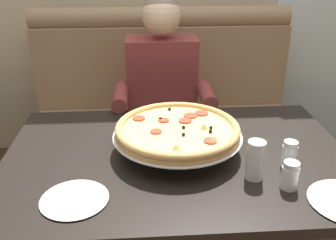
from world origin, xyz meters
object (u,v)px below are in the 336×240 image
(shaker_pepper_flakes, at_px, (289,156))
(patio_chair, at_px, (316,59))
(diner_main, at_px, (163,97))
(drinking_glass, at_px, (255,162))
(dining_table, at_px, (178,170))
(pizza, at_px, (176,130))
(plate_near_left, at_px, (74,198))
(booth_bench, at_px, (164,126))
(shaker_oregano, at_px, (290,177))

(shaker_pepper_flakes, height_order, patio_chair, patio_chair)
(diner_main, distance_m, shaker_pepper_flakes, 0.90)
(drinking_glass, distance_m, patio_chair, 2.53)
(patio_chair, bearing_deg, shaker_pepper_flakes, -116.77)
(dining_table, relative_size, shaker_pepper_flakes, 13.25)
(pizza, xyz_separation_m, shaker_pepper_flakes, (0.41, -0.15, -0.05))
(pizza, xyz_separation_m, plate_near_left, (-0.37, -0.31, -0.08))
(patio_chair, bearing_deg, dining_table, -126.43)
(diner_main, xyz_separation_m, patio_chair, (1.51, 1.34, -0.19))
(booth_bench, xyz_separation_m, shaker_pepper_flakes, (0.41, -1.06, 0.37))
(dining_table, bearing_deg, patio_chair, 53.57)
(shaker_pepper_flakes, relative_size, patio_chair, 0.12)
(pizza, bearing_deg, drinking_glass, -40.07)
(booth_bench, xyz_separation_m, drinking_glass, (0.26, -1.13, 0.39))
(dining_table, bearing_deg, diner_main, 92.02)
(pizza, bearing_deg, booth_bench, 89.75)
(shaker_pepper_flakes, distance_m, shaker_oregano, 0.15)
(dining_table, xyz_separation_m, shaker_oregano, (0.36, -0.26, 0.12))
(pizza, distance_m, shaker_pepper_flakes, 0.44)
(booth_bench, distance_m, plate_near_left, 1.32)
(diner_main, distance_m, patio_chair, 2.02)
(booth_bench, height_order, dining_table, booth_bench)
(shaker_pepper_flakes, bearing_deg, patio_chair, 63.23)
(drinking_glass, bearing_deg, shaker_oregano, -33.66)
(pizza, bearing_deg, dining_table, -82.83)
(shaker_pepper_flakes, bearing_deg, plate_near_left, -168.32)
(booth_bench, relative_size, dining_table, 1.22)
(pizza, xyz_separation_m, shaker_oregano, (0.37, -0.29, -0.05))
(shaker_oregano, xyz_separation_m, drinking_glass, (-0.10, 0.07, 0.02))
(diner_main, height_order, patio_chair, diner_main)
(diner_main, height_order, shaker_oregano, diner_main)
(shaker_pepper_flakes, relative_size, drinking_glass, 0.71)
(pizza, bearing_deg, patio_chair, 53.06)
(dining_table, height_order, plate_near_left, plate_near_left)
(pizza, height_order, patio_chair, patio_chair)
(dining_table, bearing_deg, drinking_glass, -36.15)
(drinking_glass, bearing_deg, pizza, 139.93)
(dining_table, xyz_separation_m, diner_main, (-0.02, 0.67, 0.07))
(pizza, relative_size, shaker_pepper_flakes, 4.95)
(diner_main, xyz_separation_m, pizza, (0.02, -0.64, 0.10))
(dining_table, height_order, patio_chair, patio_chair)
(shaker_oregano, bearing_deg, drinking_glass, 146.34)
(pizza, relative_size, plate_near_left, 2.30)
(booth_bench, bearing_deg, diner_main, -95.09)
(shaker_oregano, height_order, plate_near_left, shaker_oregano)
(shaker_pepper_flakes, xyz_separation_m, shaker_oregano, (-0.05, -0.14, -0.00))
(shaker_pepper_flakes, height_order, drinking_glass, drinking_glass)
(diner_main, xyz_separation_m, plate_near_left, (-0.35, -0.95, 0.02))
(patio_chair, bearing_deg, drinking_glass, -119.16)
(dining_table, distance_m, pizza, 0.17)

